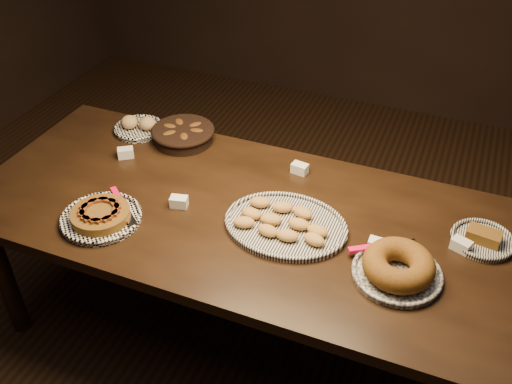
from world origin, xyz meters
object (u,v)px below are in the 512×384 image
at_px(buffet_table, 257,228).
at_px(bundt_cake_plate, 398,268).
at_px(madeleine_platter, 284,224).
at_px(apple_tart_plate, 101,216).

xyz_separation_m(buffet_table, bundt_cake_plate, (0.58, -0.13, 0.12)).
distance_m(madeleine_platter, bundt_cake_plate, 0.47).
relative_size(buffet_table, apple_tart_plate, 7.15).
bearing_deg(apple_tart_plate, bundt_cake_plate, 20.32).
bearing_deg(apple_tart_plate, madeleine_platter, 32.34).
relative_size(buffet_table, madeleine_platter, 4.94).
bearing_deg(madeleine_platter, apple_tart_plate, -160.65).
bearing_deg(bundt_cake_plate, madeleine_platter, 148.49).
relative_size(buffet_table, bundt_cake_plate, 6.75).
bearing_deg(apple_tart_plate, buffet_table, 39.39).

